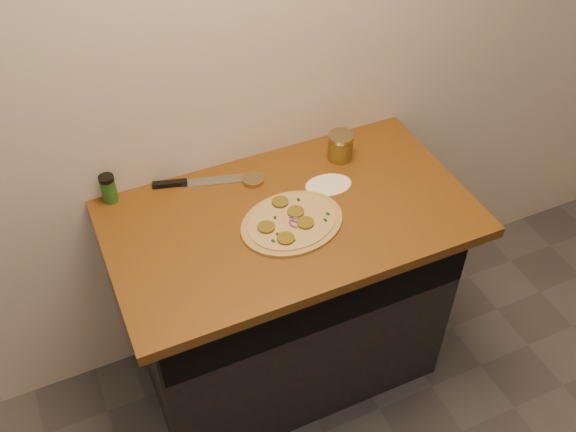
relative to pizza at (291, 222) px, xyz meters
name	(u,v)px	position (x,y,z in m)	size (l,w,h in m)	color
cabinet	(286,298)	(0.02, 0.08, -0.48)	(1.10, 0.60, 0.86)	black
countertop	(289,217)	(0.02, 0.05, -0.03)	(1.20, 0.70, 0.04)	brown
pizza	(291,222)	(0.00, 0.00, 0.00)	(0.40, 0.40, 0.02)	tan
chefs_knife	(190,182)	(-0.23, 0.32, 0.00)	(0.31, 0.12, 0.02)	#B7BAC1
mason_jar_lid	(253,180)	(-0.03, 0.25, 0.00)	(0.08, 0.08, 0.02)	#9D8A5B
salsa_jar	(340,146)	(0.30, 0.24, 0.04)	(0.09, 0.09, 0.10)	maroon
spice_shaker	(109,188)	(-0.50, 0.35, 0.04)	(0.05, 0.05, 0.10)	#23581B
flour_spill	(328,185)	(0.20, 0.12, -0.01)	(0.16, 0.16, 0.00)	white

